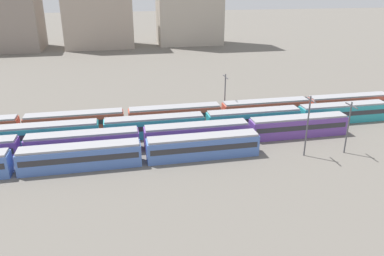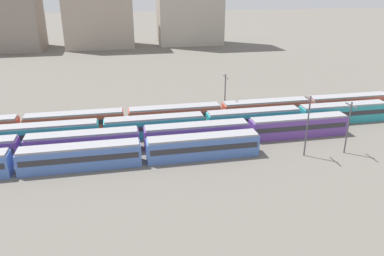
{
  "view_description": "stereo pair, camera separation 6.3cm",
  "coord_description": "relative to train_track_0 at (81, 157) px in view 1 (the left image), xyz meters",
  "views": [
    {
      "loc": [
        21.61,
        -53.46,
        26.63
      ],
      "look_at": [
        34.27,
        7.8,
        2.04
      ],
      "focal_mm": 35.28,
      "sensor_mm": 36.0,
      "label": 1
    },
    {
      "loc": [
        21.68,
        -53.47,
        26.63
      ],
      "look_at": [
        34.27,
        7.8,
        2.04
      ],
      "focal_mm": 35.28,
      "sensor_mm": 36.0,
      "label": 2
    }
  ],
  "objects": [
    {
      "name": "train_track_3",
      "position": [
        16.89,
        15.6,
        0.0
      ],
      "size": [
        93.6,
        3.06,
        3.75
      ],
      "color": "#BC4C38",
      "rests_on": "ground_plane"
    },
    {
      "name": "distant_building_1",
      "position": [
        -36.44,
        113.74,
        9.13
      ],
      "size": [
        28.75,
        21.6,
        22.06
      ],
      "primitive_type": "cube",
      "color": "gray",
      "rests_on": "ground_plane"
    },
    {
      "name": "train_track_2",
      "position": [
        12.31,
        10.4,
        0.0
      ],
      "size": [
        93.6,
        3.06,
        3.75
      ],
      "color": "teal",
      "rests_on": "ground_plane"
    },
    {
      "name": "catenary_pole_0",
      "position": [
        35.16,
        -2.78,
        3.68
      ],
      "size": [
        0.24,
        3.2,
        10.07
      ],
      "color": "#4C4C51",
      "rests_on": "ground_plane"
    },
    {
      "name": "train_track_1",
      "position": [
        9.54,
        5.2,
        0.0
      ],
      "size": [
        74.7,
        3.06,
        3.75
      ],
      "color": "#6B429E",
      "rests_on": "ground_plane"
    },
    {
      "name": "train_track_0",
      "position": [
        0.0,
        0.0,
        0.0
      ],
      "size": [
        55.8,
        3.06,
        3.75
      ],
      "color": "#4C70BC",
      "rests_on": "ground_plane"
    },
    {
      "name": "catenary_pole_1",
      "position": [
        27.87,
        18.52,
        3.09
      ],
      "size": [
        0.24,
        3.2,
        8.92
      ],
      "color": "#4C4C51",
      "rests_on": "ground_plane"
    },
    {
      "name": "catenary_pole_2",
      "position": [
        42.17,
        -3.13,
        3.01
      ],
      "size": [
        0.24,
        3.2,
        8.77
      ],
      "color": "#4C4C51",
      "rests_on": "ground_plane"
    },
    {
      "name": "distant_building_2",
      "position": [
        0.79,
        113.74,
        16.17
      ],
      "size": [
        27.54,
        18.68,
        36.14
      ],
      "primitive_type": "cube",
      "color": "#A89989",
      "rests_on": "ground_plane"
    }
  ]
}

